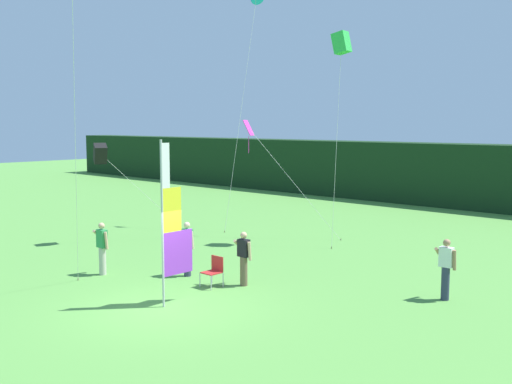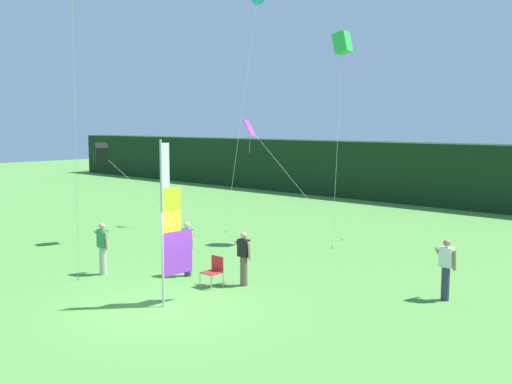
{
  "view_description": "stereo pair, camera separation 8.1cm",
  "coord_description": "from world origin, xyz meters",
  "px_view_note": "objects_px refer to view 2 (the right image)",
  "views": [
    {
      "loc": [
        12.0,
        -9.56,
        4.77
      ],
      "look_at": [
        0.46,
        2.9,
        2.82
      ],
      "focal_mm": 41.95,
      "sensor_mm": 36.0,
      "label": 1
    },
    {
      "loc": [
        12.06,
        -9.51,
        4.77
      ],
      "look_at": [
        0.46,
        2.9,
        2.82
      ],
      "focal_mm": 41.95,
      "sensor_mm": 36.0,
      "label": 2
    }
  ],
  "objects_px": {
    "person_far_left": "(188,247)",
    "person_far_right": "(103,247)",
    "folding_chair": "(214,269)",
    "person_near_banner": "(244,257)",
    "person_mid_field": "(446,268)",
    "kite_green_box_2": "(342,43)",
    "banner_flag": "(171,227)",
    "kite_magenta_diamond_3": "(255,135)",
    "kite_black_box_4": "(101,154)"
  },
  "relations": [
    {
      "from": "person_far_left",
      "to": "person_far_right",
      "type": "xyz_separation_m",
      "value": [
        -2.11,
        -1.71,
        -0.03
      ]
    },
    {
      "from": "folding_chair",
      "to": "person_near_banner",
      "type": "bearing_deg",
      "value": 48.99
    },
    {
      "from": "person_mid_field",
      "to": "kite_green_box_2",
      "type": "relative_size",
      "value": 0.2
    },
    {
      "from": "banner_flag",
      "to": "person_far_left",
      "type": "relative_size",
      "value": 2.54
    },
    {
      "from": "person_far_left",
      "to": "folding_chair",
      "type": "bearing_deg",
      "value": -9.95
    },
    {
      "from": "banner_flag",
      "to": "kite_magenta_diamond_3",
      "type": "bearing_deg",
      "value": 120.66
    },
    {
      "from": "kite_black_box_4",
      "to": "kite_magenta_diamond_3",
      "type": "bearing_deg",
      "value": 58.52
    },
    {
      "from": "person_mid_field",
      "to": "banner_flag",
      "type": "bearing_deg",
      "value": -134.03
    },
    {
      "from": "kite_green_box_2",
      "to": "kite_magenta_diamond_3",
      "type": "bearing_deg",
      "value": -161.27
    },
    {
      "from": "folding_chair",
      "to": "kite_magenta_diamond_3",
      "type": "xyz_separation_m",
      "value": [
        -4.67,
        6.72,
        3.79
      ]
    },
    {
      "from": "person_near_banner",
      "to": "kite_magenta_diamond_3",
      "type": "xyz_separation_m",
      "value": [
        -5.25,
        6.06,
        3.44
      ]
    },
    {
      "from": "person_mid_field",
      "to": "person_far_right",
      "type": "bearing_deg",
      "value": -152.54
    },
    {
      "from": "person_near_banner",
      "to": "folding_chair",
      "type": "relative_size",
      "value": 1.81
    },
    {
      "from": "person_near_banner",
      "to": "kite_magenta_diamond_3",
      "type": "bearing_deg",
      "value": 130.88
    },
    {
      "from": "banner_flag",
      "to": "folding_chair",
      "type": "bearing_deg",
      "value": 103.77
    },
    {
      "from": "kite_green_box_2",
      "to": "kite_magenta_diamond_3",
      "type": "xyz_separation_m",
      "value": [
        -3.55,
        -1.2,
        -3.57
      ]
    },
    {
      "from": "person_mid_field",
      "to": "kite_green_box_2",
      "type": "xyz_separation_m",
      "value": [
        -6.72,
        4.6,
        6.97
      ]
    },
    {
      "from": "person_far_left",
      "to": "kite_green_box_2",
      "type": "relative_size",
      "value": 0.21
    },
    {
      "from": "person_far_right",
      "to": "kite_green_box_2",
      "type": "xyz_separation_m",
      "value": [
        2.48,
        9.38,
        6.98
      ]
    },
    {
      "from": "folding_chair",
      "to": "banner_flag",
      "type": "bearing_deg",
      "value": -76.23
    },
    {
      "from": "person_far_right",
      "to": "kite_green_box_2",
      "type": "distance_m",
      "value": 11.95
    },
    {
      "from": "person_mid_field",
      "to": "person_far_right",
      "type": "distance_m",
      "value": 10.37
    },
    {
      "from": "banner_flag",
      "to": "person_near_banner",
      "type": "xyz_separation_m",
      "value": [
        0.1,
        2.63,
        -1.23
      ]
    },
    {
      "from": "person_far_right",
      "to": "kite_magenta_diamond_3",
      "type": "bearing_deg",
      "value": 97.44
    },
    {
      "from": "kite_black_box_4",
      "to": "person_far_left",
      "type": "bearing_deg",
      "value": -9.74
    },
    {
      "from": "kite_magenta_diamond_3",
      "to": "person_mid_field",
      "type": "bearing_deg",
      "value": -18.29
    },
    {
      "from": "person_far_right",
      "to": "folding_chair",
      "type": "height_order",
      "value": "person_far_right"
    },
    {
      "from": "folding_chair",
      "to": "kite_magenta_diamond_3",
      "type": "bearing_deg",
      "value": 124.77
    },
    {
      "from": "folding_chair",
      "to": "kite_green_box_2",
      "type": "distance_m",
      "value": 10.87
    },
    {
      "from": "person_mid_field",
      "to": "person_far_left",
      "type": "height_order",
      "value": "person_far_left"
    },
    {
      "from": "person_near_banner",
      "to": "person_mid_field",
      "type": "relative_size",
      "value": 0.96
    },
    {
      "from": "person_mid_field",
      "to": "kite_magenta_diamond_3",
      "type": "relative_size",
      "value": 0.34
    },
    {
      "from": "kite_green_box_2",
      "to": "kite_black_box_4",
      "type": "distance_m",
      "value": 10.39
    },
    {
      "from": "banner_flag",
      "to": "person_far_right",
      "type": "height_order",
      "value": "banner_flag"
    },
    {
      "from": "person_near_banner",
      "to": "kite_magenta_diamond_3",
      "type": "relative_size",
      "value": 0.33
    },
    {
      "from": "folding_chair",
      "to": "person_far_right",
      "type": "bearing_deg",
      "value": -158.09
    },
    {
      "from": "person_mid_field",
      "to": "kite_magenta_diamond_3",
      "type": "distance_m",
      "value": 11.34
    },
    {
      "from": "person_far_left",
      "to": "folding_chair",
      "type": "height_order",
      "value": "person_far_left"
    },
    {
      "from": "person_mid_field",
      "to": "folding_chair",
      "type": "distance_m",
      "value": 6.53
    },
    {
      "from": "person_near_banner",
      "to": "person_far_right",
      "type": "height_order",
      "value": "person_far_right"
    },
    {
      "from": "banner_flag",
      "to": "kite_black_box_4",
      "type": "height_order",
      "value": "banner_flag"
    },
    {
      "from": "banner_flag",
      "to": "person_near_banner",
      "type": "bearing_deg",
      "value": 87.9
    },
    {
      "from": "person_mid_field",
      "to": "kite_black_box_4",
      "type": "xyz_separation_m",
      "value": [
        -13.55,
        -1.96,
        2.69
      ]
    },
    {
      "from": "person_far_right",
      "to": "kite_green_box_2",
      "type": "relative_size",
      "value": 0.2
    },
    {
      "from": "person_far_right",
      "to": "kite_magenta_diamond_3",
      "type": "distance_m",
      "value": 8.92
    },
    {
      "from": "person_mid_field",
      "to": "person_far_right",
      "type": "xyz_separation_m",
      "value": [
        -9.2,
        -4.78,
        -0.01
      ]
    },
    {
      "from": "banner_flag",
      "to": "person_far_right",
      "type": "bearing_deg",
      "value": 172.82
    },
    {
      "from": "person_near_banner",
      "to": "kite_green_box_2",
      "type": "bearing_deg",
      "value": 103.16
    },
    {
      "from": "kite_green_box_2",
      "to": "person_mid_field",
      "type": "bearing_deg",
      "value": -34.37
    },
    {
      "from": "banner_flag",
      "to": "person_far_left",
      "type": "height_order",
      "value": "banner_flag"
    }
  ]
}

